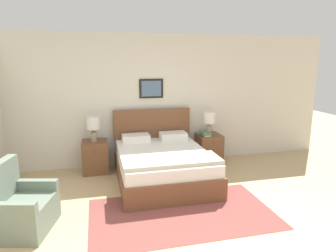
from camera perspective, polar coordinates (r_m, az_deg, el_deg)
ground_plane at (r=3.68m, az=5.37°, el=-22.17°), size 16.00×16.00×0.00m
wall_back at (r=6.04m, az=-3.78°, el=4.92°), size 7.75×0.09×2.60m
area_rug_main at (r=4.34m, az=2.71°, el=-16.28°), size 2.53×1.45×0.01m
bed at (r=5.28m, az=-1.04°, el=-7.28°), size 1.54×1.97×1.14m
armchair at (r=4.26m, az=-26.41°, el=-13.88°), size 0.80×0.89×0.87m
nightstand_near_window at (r=5.86m, az=-13.67°, el=-5.70°), size 0.47×0.51×0.60m
nightstand_by_door at (r=6.27m, az=7.78°, el=-4.27°), size 0.47×0.51×0.60m
table_lamp_near_window at (r=5.70m, az=-14.05°, el=0.24°), size 0.24×0.24×0.48m
table_lamp_by_door at (r=6.12m, az=7.84°, el=1.30°), size 0.24×0.24×0.48m
book_thick_bottom at (r=6.11m, az=7.10°, el=-1.67°), size 0.16×0.28×0.03m
book_hardcover_middle at (r=6.10m, az=7.11°, el=-1.45°), size 0.25×0.28×0.02m
book_novel_upper at (r=6.09m, az=7.12°, el=-1.18°), size 0.17×0.27×0.03m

